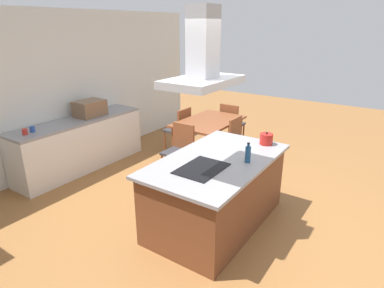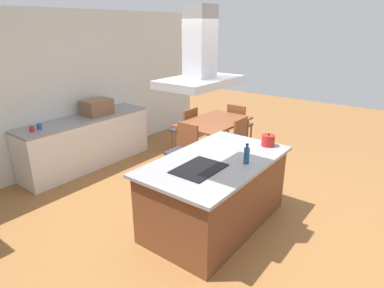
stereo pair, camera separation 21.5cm
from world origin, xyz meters
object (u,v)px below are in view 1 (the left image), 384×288
(chair_at_right_end, at_px, (231,122))
(olive_oil_bottle, at_px, (248,154))
(chair_at_left_end, at_px, (180,147))
(cooktop, at_px, (202,168))
(chair_facing_island, at_px, (240,139))
(coffee_mug_red, at_px, (25,132))
(coffee_mug_blue, at_px, (32,129))
(chair_facing_back_wall, at_px, (180,127))
(countertop_microwave, at_px, (90,108))
(dining_table, at_px, (209,125))
(tea_kettle, at_px, (266,139))
(range_hood, at_px, (203,61))

(chair_at_right_end, bearing_deg, olive_oil_bottle, -148.84)
(olive_oil_bottle, xyz_separation_m, chair_at_left_end, (0.80, 1.59, -0.50))
(cooktop, xyz_separation_m, chair_facing_island, (2.18, 0.58, -0.40))
(coffee_mug_red, xyz_separation_m, coffee_mug_blue, (0.14, 0.03, 0.00))
(olive_oil_bottle, bearing_deg, cooktop, 143.51)
(chair_facing_island, bearing_deg, coffee_mug_blue, 137.41)
(olive_oil_bottle, relative_size, chair_facing_back_wall, 0.28)
(countertop_microwave, bearing_deg, dining_table, -49.77)
(tea_kettle, height_order, coffee_mug_blue, tea_kettle)
(coffee_mug_blue, height_order, chair_at_left_end, coffee_mug_blue)
(coffee_mug_blue, relative_size, chair_at_right_end, 0.10)
(chair_at_left_end, bearing_deg, tea_kettle, -93.24)
(countertop_microwave, distance_m, range_hood, 3.17)
(cooktop, distance_m, tea_kettle, 1.22)
(olive_oil_bottle, height_order, chair_facing_back_wall, olive_oil_bottle)
(tea_kettle, bearing_deg, coffee_mug_blue, 115.29)
(olive_oil_bottle, distance_m, coffee_mug_red, 3.32)
(dining_table, relative_size, chair_at_left_end, 1.57)
(tea_kettle, height_order, range_hood, range_hood)
(chair_at_right_end, distance_m, chair_facing_back_wall, 1.13)
(tea_kettle, relative_size, range_hood, 0.25)
(countertop_microwave, height_order, chair_facing_back_wall, countertop_microwave)
(olive_oil_bottle, distance_m, countertop_microwave, 3.24)
(chair_at_right_end, bearing_deg, tea_kettle, -141.35)
(countertop_microwave, xyz_separation_m, chair_facing_island, (1.39, -2.30, -0.53))
(countertop_microwave, bearing_deg, range_hood, -105.46)
(coffee_mug_blue, bearing_deg, tea_kettle, -64.71)
(chair_facing_back_wall, xyz_separation_m, range_hood, (-2.18, -1.91, 1.59))
(countertop_microwave, bearing_deg, chair_facing_island, -58.96)
(countertop_microwave, xyz_separation_m, coffee_mug_blue, (-1.11, -0.01, -0.09))
(chair_at_right_end, relative_size, chair_at_left_end, 1.00)
(cooktop, height_order, coffee_mug_red, coffee_mug_red)
(tea_kettle, distance_m, coffee_mug_blue, 3.50)
(cooktop, distance_m, olive_oil_bottle, 0.59)
(coffee_mug_blue, distance_m, chair_at_right_end, 3.81)
(coffee_mug_blue, xyz_separation_m, range_hood, (0.31, -2.87, 1.16))
(coffee_mug_blue, xyz_separation_m, chair_at_right_end, (3.41, -1.63, -0.44))
(tea_kettle, xyz_separation_m, range_hood, (-1.18, 0.29, 1.13))
(chair_at_left_end, height_order, range_hood, range_hood)
(coffee_mug_blue, bearing_deg, chair_facing_back_wall, -21.12)
(chair_facing_island, height_order, range_hood, range_hood)
(countertop_microwave, height_order, coffee_mug_red, countertop_microwave)
(cooktop, relative_size, chair_at_right_end, 0.67)
(cooktop, distance_m, coffee_mug_blue, 2.89)
(coffee_mug_red, xyz_separation_m, chair_facing_island, (2.63, -2.26, -0.44))
(chair_at_left_end, distance_m, chair_facing_back_wall, 1.13)
(dining_table, bearing_deg, coffee_mug_blue, 146.87)
(olive_oil_bottle, relative_size, countertop_microwave, 0.49)
(range_hood, bearing_deg, chair_facing_island, 14.78)
(tea_kettle, xyz_separation_m, olive_oil_bottle, (-0.71, -0.06, 0.03))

